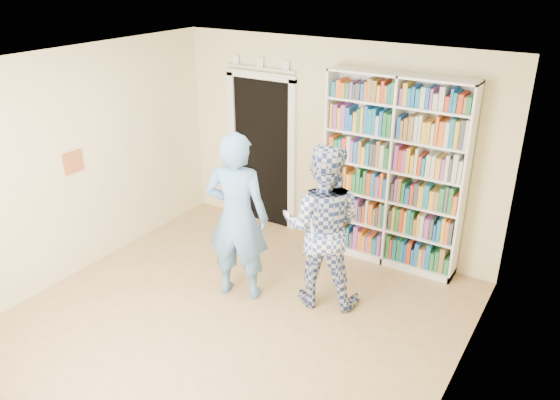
% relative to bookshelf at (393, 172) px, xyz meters
% --- Properties ---
extents(floor, '(5.00, 5.00, 0.00)m').
position_rel_bookshelf_xyz_m(floor, '(-0.90, -2.34, -1.21)').
color(floor, '#9B764B').
rests_on(floor, ground).
extents(ceiling, '(5.00, 5.00, 0.00)m').
position_rel_bookshelf_xyz_m(ceiling, '(-0.90, -2.34, 1.49)').
color(ceiling, white).
rests_on(ceiling, wall_back).
extents(wall_back, '(4.50, 0.00, 4.50)m').
position_rel_bookshelf_xyz_m(wall_back, '(-0.90, 0.16, 0.14)').
color(wall_back, beige).
rests_on(wall_back, floor).
extents(wall_left, '(0.00, 5.00, 5.00)m').
position_rel_bookshelf_xyz_m(wall_left, '(-3.15, -2.34, 0.14)').
color(wall_left, beige).
rests_on(wall_left, floor).
extents(wall_right, '(0.00, 5.00, 5.00)m').
position_rel_bookshelf_xyz_m(wall_right, '(1.35, -2.34, 0.14)').
color(wall_right, beige).
rests_on(wall_right, floor).
extents(bookshelf, '(1.74, 0.33, 2.39)m').
position_rel_bookshelf_xyz_m(bookshelf, '(0.00, 0.00, 0.00)').
color(bookshelf, white).
rests_on(bookshelf, floor).
extents(doorway, '(1.10, 0.08, 2.43)m').
position_rel_bookshelf_xyz_m(doorway, '(-2.00, 0.13, -0.03)').
color(doorway, black).
rests_on(doorway, floor).
extents(wall_art, '(0.03, 0.25, 0.25)m').
position_rel_bookshelf_xyz_m(wall_art, '(-3.13, -2.14, 0.19)').
color(wall_art, maroon).
rests_on(wall_art, wall_left).
extents(man_blue, '(0.82, 0.65, 1.95)m').
position_rel_bookshelf_xyz_m(man_blue, '(-1.16, -1.63, -0.24)').
color(man_blue, '#5787C1').
rests_on(man_blue, floor).
extents(man_plaid, '(1.08, 0.95, 1.86)m').
position_rel_bookshelf_xyz_m(man_plaid, '(-0.30, -1.25, -0.28)').
color(man_plaid, navy).
rests_on(man_plaid, floor).
extents(paper_sheet, '(0.19, 0.13, 0.31)m').
position_rel_bookshelf_xyz_m(paper_sheet, '(-0.22, -1.44, -0.16)').
color(paper_sheet, white).
rests_on(paper_sheet, man_plaid).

